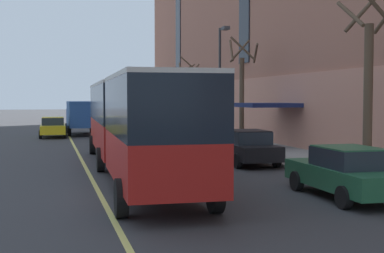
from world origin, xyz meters
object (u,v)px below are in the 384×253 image
at_px(parked_car_black_1, 247,147).
at_px(parked_car_green_3, 346,172).
at_px(street_tree_far_downtown, 187,94).
at_px(street_lamp, 221,73).
at_px(street_tree_mid_block, 369,80).
at_px(parked_car_red_5, 154,125).
at_px(fire_hydrant, 259,148).
at_px(street_tree_far_uptown, 242,89).
at_px(parked_car_champagne_0, 177,130).
at_px(taxi_cab, 53,127).
at_px(city_bus, 132,120).
at_px(box_truck, 81,115).

relative_size(parked_car_black_1, parked_car_green_3, 1.01).
xyz_separation_m(street_tree_far_downtown, street_lamp, (-1.42, -13.82, 1.15)).
distance_m(parked_car_black_1, street_tree_mid_block, 6.44).
bearing_deg(parked_car_red_5, parked_car_green_3, -89.63).
distance_m(street_tree_mid_block, fire_hydrant, 8.04).
relative_size(street_tree_far_downtown, street_lamp, 0.89).
bearing_deg(parked_car_green_3, street_tree_far_uptown, 79.75).
relative_size(parked_car_champagne_0, parked_car_black_1, 0.88).
relative_size(taxi_cab, street_tree_far_uptown, 0.71).
bearing_deg(parked_car_champagne_0, city_bus, -109.77).
xyz_separation_m(parked_car_champagne_0, taxi_cab, (-8.37, 5.88, 0.00)).
height_order(street_tree_mid_block, street_tree_far_downtown, street_tree_mid_block).
distance_m(box_truck, street_tree_far_uptown, 15.92).
xyz_separation_m(parked_car_red_5, taxi_cab, (-8.11, -1.41, 0.00)).
distance_m(parked_car_champagne_0, street_lamp, 6.29).
bearing_deg(parked_car_green_3, box_truck, 101.23).
height_order(box_truck, street_tree_far_downtown, street_tree_far_downtown).
bearing_deg(street_tree_far_uptown, street_tree_mid_block, -89.94).
bearing_deg(street_tree_far_downtown, city_bus, -109.42).
bearing_deg(street_tree_mid_block, city_bus, 158.89).
xyz_separation_m(street_lamp, fire_hydrant, (-0.10, -6.46, -4.04)).
bearing_deg(parked_car_black_1, street_tree_far_uptown, 71.00).
bearing_deg(street_tree_far_uptown, parked_car_red_5, 105.56).
bearing_deg(parked_car_red_5, parked_car_black_1, -89.22).
bearing_deg(parked_car_red_5, city_bus, -103.00).
relative_size(street_lamp, fire_hydrant, 10.00).
height_order(city_bus, street_tree_far_uptown, street_tree_far_uptown).
height_order(parked_car_champagne_0, parked_car_green_3, same).
relative_size(parked_car_champagne_0, street_lamp, 0.59).
bearing_deg(street_tree_far_uptown, street_tree_far_downtown, 89.94).
xyz_separation_m(parked_car_red_5, box_truck, (-5.83, 0.86, 0.80)).
bearing_deg(street_tree_far_downtown, taxi_cab, -164.49).
relative_size(parked_car_green_3, street_tree_far_downtown, 0.74).
xyz_separation_m(city_bus, street_lamp, (7.12, 10.39, 2.40)).
height_order(street_tree_far_uptown, street_tree_far_downtown, street_tree_far_uptown).
xyz_separation_m(parked_car_champagne_0, box_truck, (-6.09, 8.15, 0.80)).
bearing_deg(box_truck, parked_car_red_5, -8.36).
height_order(street_tree_mid_block, street_lamp, street_lamp).
bearing_deg(parked_car_black_1, taxi_cab, 113.31).
height_order(parked_car_champagne_0, street_tree_mid_block, street_tree_mid_block).
bearing_deg(fire_hydrant, street_tree_mid_block, -78.13).
bearing_deg(parked_car_champagne_0, parked_car_green_3, -90.19).
distance_m(parked_car_green_3, street_tree_far_uptown, 17.95).
distance_m(box_truck, street_lamp, 15.35).
height_order(parked_car_black_1, street_tree_mid_block, street_tree_mid_block).
height_order(box_truck, taxi_cab, box_truck).
height_order(parked_car_green_3, street_lamp, street_lamp).
bearing_deg(parked_car_green_3, parked_car_black_1, 89.35).
distance_m(parked_car_red_5, street_lamp, 12.77).
xyz_separation_m(parked_car_green_3, street_tree_far_uptown, (3.15, 17.45, 2.76)).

